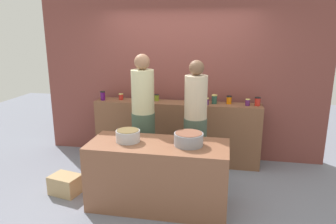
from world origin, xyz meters
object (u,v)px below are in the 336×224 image
at_px(preserve_jar_1, 121,97).
at_px(bread_crate, 65,184).
at_px(preserve_jar_6, 206,101).
at_px(cook_with_tongs, 143,123).
at_px(preserve_jar_3, 148,97).
at_px(preserve_jar_8, 229,100).
at_px(preserve_jar_7, 214,99).
at_px(preserve_jar_9, 248,102).
at_px(cook_in_cap, 195,129).
at_px(preserve_jar_4, 157,97).
at_px(preserve_jar_5, 197,99).
at_px(preserve_jar_10, 258,101).
at_px(cooking_pot_center, 189,139).
at_px(preserve_jar_2, 138,98).
at_px(cooking_pot_left, 128,136).
at_px(preserve_jar_0, 103,96).

height_order(preserve_jar_1, bread_crate, preserve_jar_1).
relative_size(preserve_jar_6, cook_with_tongs, 0.06).
bearing_deg(preserve_jar_3, preserve_jar_1, 179.30).
bearing_deg(preserve_jar_6, preserve_jar_8, 19.64).
xyz_separation_m(preserve_jar_1, preserve_jar_7, (1.55, -0.01, 0.02)).
xyz_separation_m(preserve_jar_3, preserve_jar_9, (1.59, -0.04, -0.01)).
xyz_separation_m(preserve_jar_1, cook_in_cap, (1.33, -0.73, -0.26)).
xyz_separation_m(preserve_jar_4, bread_crate, (-0.96, -1.41, -0.94)).
bearing_deg(cook_with_tongs, preserve_jar_3, 97.93).
bearing_deg(preserve_jar_4, cook_with_tongs, -92.63).
bearing_deg(cook_with_tongs, preserve_jar_4, 87.37).
height_order(preserve_jar_5, bread_crate, preserve_jar_5).
bearing_deg(bread_crate, preserve_jar_10, 27.92).
bearing_deg(cook_in_cap, bread_crate, -158.79).
height_order(preserve_jar_3, cooking_pot_center, preserve_jar_3).
bearing_deg(preserve_jar_5, cook_in_cap, -86.61).
bearing_deg(preserve_jar_9, preserve_jar_6, -175.49).
xyz_separation_m(preserve_jar_2, preserve_jar_4, (0.29, 0.11, -0.00)).
xyz_separation_m(preserve_jar_5, preserve_jar_7, (0.26, 0.01, 0.01)).
bearing_deg(preserve_jar_8, cook_with_tongs, -148.80).
distance_m(preserve_jar_3, preserve_jar_6, 0.96).
relative_size(preserve_jar_3, cook_with_tongs, 0.06).
bearing_deg(preserve_jar_6, bread_crate, -144.21).
bearing_deg(cooking_pot_left, preserve_jar_3, 93.84).
xyz_separation_m(preserve_jar_3, preserve_jar_8, (1.30, 0.04, 0.01)).
distance_m(preserve_jar_8, preserve_jar_9, 0.29).
bearing_deg(cooking_pot_center, preserve_jar_6, 85.02).
xyz_separation_m(preserve_jar_6, cooking_pot_left, (-0.86, -1.32, -0.18)).
height_order(preserve_jar_2, preserve_jar_3, same).
bearing_deg(preserve_jar_5, cooking_pot_center, -88.64).
height_order(preserve_jar_8, cooking_pot_center, preserve_jar_8).
distance_m(preserve_jar_5, bread_crate, 2.33).
height_order(preserve_jar_1, preserve_jar_10, preserve_jar_10).
bearing_deg(cooking_pot_center, preserve_jar_8, 72.27).
relative_size(preserve_jar_3, cooking_pot_center, 0.33).
height_order(preserve_jar_4, preserve_jar_6, preserve_jar_4).
bearing_deg(preserve_jar_0, preserve_jar_9, 1.16).
xyz_separation_m(cook_in_cap, bread_crate, (-1.68, -0.65, -0.68)).
bearing_deg(preserve_jar_9, cook_in_cap, -137.06).
distance_m(preserve_jar_9, cook_in_cap, 1.04).
relative_size(preserve_jar_3, preserve_jar_7, 0.79).
bearing_deg(preserve_jar_6, preserve_jar_5, 154.11).
xyz_separation_m(preserve_jar_6, preserve_jar_9, (0.63, 0.05, -0.00)).
relative_size(preserve_jar_8, cooking_pot_center, 0.37).
xyz_separation_m(preserve_jar_3, preserve_jar_4, (0.13, 0.04, -0.00)).
relative_size(preserve_jar_5, preserve_jar_8, 0.98).
bearing_deg(preserve_jar_3, preserve_jar_5, -1.00).
bearing_deg(cooking_pot_left, preserve_jar_8, 50.13).
height_order(preserve_jar_3, bread_crate, preserve_jar_3).
bearing_deg(preserve_jar_6, cook_with_tongs, -144.80).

